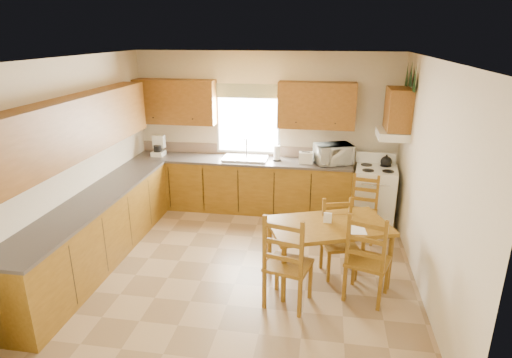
# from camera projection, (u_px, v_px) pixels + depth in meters

# --- Properties ---
(floor) EXTENTS (4.50, 4.50, 0.00)m
(floor) POSITION_uv_depth(u_px,v_px,m) (241.00, 266.00, 5.76)
(floor) COLOR #9A7D57
(floor) RESTS_ON ground
(ceiling) EXTENTS (4.50, 4.50, 0.00)m
(ceiling) POSITION_uv_depth(u_px,v_px,m) (239.00, 59.00, 4.88)
(ceiling) COLOR brown
(ceiling) RESTS_ON floor
(wall_left) EXTENTS (4.50, 4.50, 0.00)m
(wall_left) POSITION_uv_depth(u_px,v_px,m) (74.00, 163.00, 5.66)
(wall_left) COLOR beige
(wall_left) RESTS_ON floor
(wall_right) EXTENTS (4.50, 4.50, 0.00)m
(wall_right) POSITION_uv_depth(u_px,v_px,m) (429.00, 180.00, 4.98)
(wall_right) COLOR beige
(wall_right) RESTS_ON floor
(wall_back) EXTENTS (4.50, 4.50, 0.00)m
(wall_back) POSITION_uv_depth(u_px,v_px,m) (265.00, 132.00, 7.42)
(wall_back) COLOR beige
(wall_back) RESTS_ON floor
(wall_front) EXTENTS (4.50, 4.50, 0.00)m
(wall_front) POSITION_uv_depth(u_px,v_px,m) (182.00, 261.00, 3.22)
(wall_front) COLOR beige
(wall_front) RESTS_ON floor
(lower_cab_back) EXTENTS (3.75, 0.60, 0.88)m
(lower_cab_back) POSITION_uv_depth(u_px,v_px,m) (242.00, 185.00, 7.50)
(lower_cab_back) COLOR brown
(lower_cab_back) RESTS_ON floor
(lower_cab_left) EXTENTS (0.60, 3.60, 0.88)m
(lower_cab_left) POSITION_uv_depth(u_px,v_px,m) (97.00, 231.00, 5.77)
(lower_cab_left) COLOR brown
(lower_cab_left) RESTS_ON floor
(counter_back) EXTENTS (3.75, 0.63, 0.04)m
(counter_back) POSITION_uv_depth(u_px,v_px,m) (241.00, 160.00, 7.35)
(counter_back) COLOR #48423F
(counter_back) RESTS_ON lower_cab_back
(counter_left) EXTENTS (0.63, 3.60, 0.04)m
(counter_left) POSITION_uv_depth(u_px,v_px,m) (93.00, 200.00, 5.62)
(counter_left) COLOR #48423F
(counter_left) RESTS_ON lower_cab_left
(backsplash) EXTENTS (3.75, 0.01, 0.18)m
(backsplash) POSITION_uv_depth(u_px,v_px,m) (244.00, 150.00, 7.58)
(backsplash) COLOR #856E5C
(backsplash) RESTS_ON counter_back
(upper_cab_back_left) EXTENTS (1.41, 0.33, 0.75)m
(upper_cab_back_left) POSITION_uv_depth(u_px,v_px,m) (175.00, 102.00, 7.34)
(upper_cab_back_left) COLOR brown
(upper_cab_back_left) RESTS_ON wall_back
(upper_cab_back_right) EXTENTS (1.25, 0.33, 0.75)m
(upper_cab_back_right) POSITION_uv_depth(u_px,v_px,m) (316.00, 105.00, 6.97)
(upper_cab_back_right) COLOR brown
(upper_cab_back_right) RESTS_ON wall_back
(upper_cab_left) EXTENTS (0.33, 3.60, 0.75)m
(upper_cab_left) POSITION_uv_depth(u_px,v_px,m) (74.00, 128.00, 5.33)
(upper_cab_left) COLOR brown
(upper_cab_left) RESTS_ON wall_left
(upper_cab_stove) EXTENTS (0.33, 0.62, 0.62)m
(upper_cab_stove) POSITION_uv_depth(u_px,v_px,m) (398.00, 109.00, 6.37)
(upper_cab_stove) COLOR brown
(upper_cab_stove) RESTS_ON wall_right
(range_hood) EXTENTS (0.44, 0.62, 0.12)m
(range_hood) POSITION_uv_depth(u_px,v_px,m) (392.00, 134.00, 6.50)
(range_hood) COLOR silver
(range_hood) RESTS_ON wall_right
(window_frame) EXTENTS (1.13, 0.02, 1.18)m
(window_frame) POSITION_uv_depth(u_px,v_px,m) (248.00, 120.00, 7.37)
(window_frame) COLOR silver
(window_frame) RESTS_ON wall_back
(window_pane) EXTENTS (1.05, 0.01, 1.10)m
(window_pane) POSITION_uv_depth(u_px,v_px,m) (248.00, 120.00, 7.37)
(window_pane) COLOR white
(window_pane) RESTS_ON wall_back
(window_valance) EXTENTS (1.19, 0.01, 0.24)m
(window_valance) POSITION_uv_depth(u_px,v_px,m) (248.00, 91.00, 7.18)
(window_valance) COLOR #495F37
(window_valance) RESTS_ON wall_back
(sink_basin) EXTENTS (0.75, 0.45, 0.04)m
(sink_basin) POSITION_uv_depth(u_px,v_px,m) (245.00, 158.00, 7.32)
(sink_basin) COLOR silver
(sink_basin) RESTS_ON counter_back
(pine_decal_a) EXTENTS (0.22, 0.22, 0.36)m
(pine_decal_a) POSITION_uv_depth(u_px,v_px,m) (415.00, 79.00, 5.89)
(pine_decal_a) COLOR black
(pine_decal_a) RESTS_ON wall_right
(pine_decal_b) EXTENTS (0.22, 0.22, 0.36)m
(pine_decal_b) POSITION_uv_depth(u_px,v_px,m) (411.00, 74.00, 6.18)
(pine_decal_b) COLOR black
(pine_decal_b) RESTS_ON wall_right
(pine_decal_c) EXTENTS (0.22, 0.22, 0.36)m
(pine_decal_c) POSITION_uv_depth(u_px,v_px,m) (407.00, 74.00, 6.49)
(pine_decal_c) COLOR black
(pine_decal_c) RESTS_ON wall_right
(stove) EXTENTS (0.70, 0.71, 0.94)m
(stove) POSITION_uv_depth(u_px,v_px,m) (374.00, 197.00, 6.89)
(stove) COLOR silver
(stove) RESTS_ON floor
(coffeemaker) EXTENTS (0.22, 0.25, 0.32)m
(coffeemaker) POSITION_uv_depth(u_px,v_px,m) (158.00, 147.00, 7.50)
(coffeemaker) COLOR silver
(coffeemaker) RESTS_ON counter_back
(paper_towel) EXTENTS (0.13, 0.13, 0.26)m
(paper_towel) POSITION_uv_depth(u_px,v_px,m) (277.00, 153.00, 7.23)
(paper_towel) COLOR white
(paper_towel) RESTS_ON counter_back
(toaster) EXTENTS (0.24, 0.16, 0.19)m
(toaster) POSITION_uv_depth(u_px,v_px,m) (306.00, 158.00, 7.09)
(toaster) COLOR silver
(toaster) RESTS_ON counter_back
(microwave) EXTENTS (0.65, 0.56, 0.33)m
(microwave) POSITION_uv_depth(u_px,v_px,m) (333.00, 154.00, 7.05)
(microwave) COLOR silver
(microwave) RESTS_ON counter_back
(dining_table) EXTENTS (1.64, 1.28, 0.77)m
(dining_table) POSITION_uv_depth(u_px,v_px,m) (327.00, 252.00, 5.34)
(dining_table) COLOR brown
(dining_table) RESTS_ON floor
(chair_near_left) EXTENTS (0.58, 0.56, 1.10)m
(chair_near_left) POSITION_uv_depth(u_px,v_px,m) (368.00, 256.00, 4.92)
(chair_near_left) COLOR brown
(chair_near_left) RESTS_ON floor
(chair_near_right) EXTENTS (0.58, 0.56, 1.14)m
(chair_near_right) POSITION_uv_depth(u_px,v_px,m) (288.00, 259.00, 4.80)
(chair_near_right) COLOR brown
(chair_near_right) RESTS_ON floor
(chair_far_left) EXTENTS (0.51, 0.49, 0.99)m
(chair_far_left) POSITION_uv_depth(u_px,v_px,m) (339.00, 240.00, 5.42)
(chair_far_left) COLOR brown
(chair_far_left) RESTS_ON floor
(chair_far_right) EXTENTS (0.48, 0.46, 0.97)m
(chair_far_right) POSITION_uv_depth(u_px,v_px,m) (363.00, 209.00, 6.37)
(chair_far_right) COLOR brown
(chair_far_right) RESTS_ON floor
(table_paper) EXTENTS (0.22, 0.28, 0.00)m
(table_paper) POSITION_uv_depth(u_px,v_px,m) (357.00, 230.00, 5.06)
(table_paper) COLOR white
(table_paper) RESTS_ON dining_table
(table_card) EXTENTS (0.10, 0.03, 0.13)m
(table_card) POSITION_uv_depth(u_px,v_px,m) (328.00, 218.00, 5.23)
(table_card) COLOR white
(table_card) RESTS_ON dining_table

